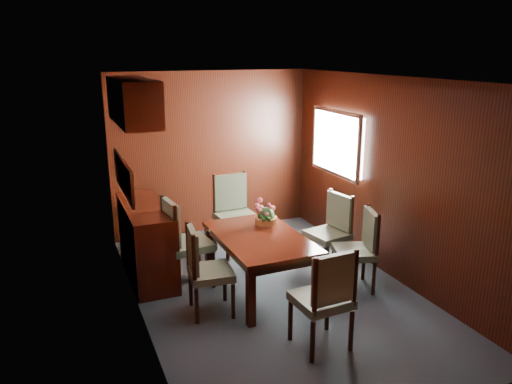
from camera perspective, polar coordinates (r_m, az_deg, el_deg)
name	(u,v)px	position (r m, az deg, el deg)	size (l,w,h in m)	color
ground	(274,291)	(5.86, 2.06, -11.29)	(4.50, 4.50, 0.00)	#313C44
room_shell	(255,148)	(5.57, -0.17, 5.08)	(3.06, 4.52, 2.41)	black
sideboard	(147,241)	(6.22, -12.40, -5.46)	(0.48, 1.40, 0.90)	black
dining_table	(260,244)	(5.64, 0.46, -5.92)	(0.93, 1.46, 0.68)	black
chair_left_near	(204,266)	(5.23, -6.01, -8.40)	(0.49, 0.50, 0.96)	black
chair_left_far	(182,238)	(5.83, -8.50, -5.21)	(0.54, 0.56, 1.07)	black
chair_right_near	(361,245)	(5.86, 11.86, -5.93)	(0.55, 0.57, 0.96)	black
chair_right_far	(332,227)	(6.33, 8.72, -4.00)	(0.52, 0.53, 0.98)	black
chair_head	(326,294)	(4.62, 8.04, -11.52)	(0.50, 0.48, 1.01)	black
chair_foot	(234,209)	(6.79, -2.55, -1.94)	(0.54, 0.52, 1.08)	black
flower_centerpiece	(266,213)	(5.94, 1.16, -2.38)	(0.29, 0.29, 0.29)	#C87A3D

